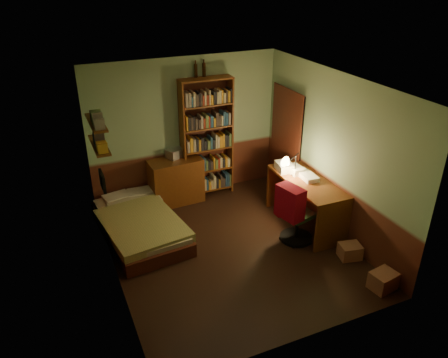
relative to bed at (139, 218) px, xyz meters
name	(u,v)px	position (x,y,z in m)	size (l,w,h in m)	color
floor	(230,249)	(1.19, -0.97, -0.31)	(3.50, 4.00, 0.02)	black
ceiling	(232,83)	(1.19, -0.97, 2.31)	(3.50, 4.00, 0.02)	silver
wall_back	(185,129)	(1.19, 1.04, 1.00)	(3.50, 0.02, 2.60)	#86A781
wall_left	(107,198)	(-0.57, -0.97, 1.00)	(0.02, 4.00, 2.60)	#86A781
wall_right	(333,154)	(2.95, -0.97, 1.00)	(0.02, 4.00, 2.60)	#86A781
wall_front	(309,250)	(1.19, -2.98, 1.00)	(3.50, 0.02, 2.60)	#86A781
doorway	(287,144)	(2.91, 0.33, 0.70)	(0.06, 0.90, 2.00)	black
door_trim	(285,144)	(2.88, 0.33, 0.70)	(0.02, 0.98, 2.08)	#3E1810
bed	(139,218)	(0.00, 0.00, 0.00)	(1.07, 2.00, 0.59)	olive
dresser	(176,181)	(0.89, 0.79, 0.12)	(0.94, 0.47, 0.84)	#5B2D11
mini_stereo	(175,153)	(0.94, 0.92, 0.62)	(0.30, 0.23, 0.16)	#B2B2B7
bookshelf	(207,139)	(1.55, 0.88, 0.82)	(0.96, 0.30, 2.23)	#5B2D11
bottle_left	(196,71)	(1.41, 0.99, 2.05)	(0.06, 0.06, 0.23)	black
bottle_right	(204,70)	(1.56, 0.99, 2.05)	(0.06, 0.06, 0.23)	black
desk	(305,203)	(2.63, -0.82, 0.12)	(0.65, 1.56, 0.84)	#5B2D11
paper_stack	(284,167)	(2.47, -0.34, 0.61)	(0.25, 0.34, 0.14)	silver
desk_lamp	(296,160)	(2.54, -0.57, 0.81)	(0.16, 0.16, 0.54)	black
office_chair	(298,215)	(2.27, -1.16, 0.15)	(0.45, 0.40, 0.90)	#254D25
red_jacket	(289,178)	(2.04, -1.17, 0.86)	(0.24, 0.44, 0.52)	#A40A1F
wall_shelf_lower	(99,145)	(-0.45, 0.13, 1.30)	(0.20, 0.90, 0.03)	#5B2D11
wall_shelf_upper	(96,122)	(-0.45, 0.13, 1.65)	(0.20, 0.90, 0.03)	#5B2D11
framed_picture	(102,181)	(-0.53, -0.37, 0.95)	(0.04, 0.32, 0.26)	black
cardboard_box_a	(383,281)	(2.72, -2.65, -0.17)	(0.34, 0.27, 0.26)	#9C6348
cardboard_box_b	(350,251)	(2.75, -1.90, -0.19)	(0.31, 0.26, 0.22)	#9C6348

